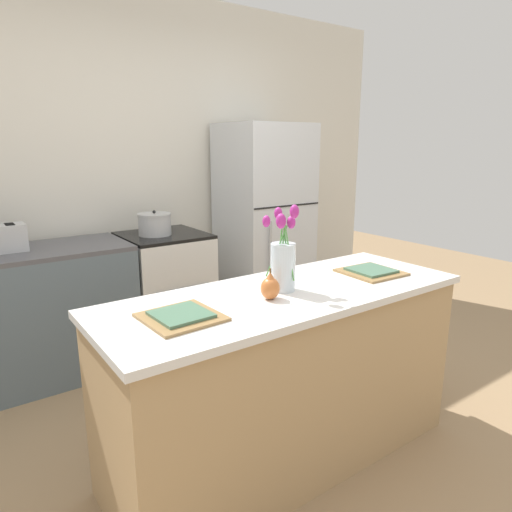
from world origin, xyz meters
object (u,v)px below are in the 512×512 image
(plate_setting_right, at_px, (371,271))
(flower_vase, at_px, (283,260))
(stove_range, at_px, (166,290))
(toaster, at_px, (3,238))
(cooking_pot, at_px, (155,224))
(plate_setting_left, at_px, (181,316))
(refrigerator, at_px, (264,225))
(pear_figurine, at_px, (270,287))

(plate_setting_right, bearing_deg, flower_vase, 175.16)
(stove_range, relative_size, toaster, 3.20)
(stove_range, xyz_separation_m, cooking_pot, (-0.07, -0.01, 0.53))
(plate_setting_left, bearing_deg, refrigerator, 45.26)
(flower_vase, distance_m, plate_setting_right, 0.58)
(flower_vase, relative_size, toaster, 1.47)
(pear_figurine, xyz_separation_m, plate_setting_left, (-0.43, 0.02, -0.05))
(pear_figurine, bearing_deg, cooking_pot, 84.29)
(refrigerator, relative_size, plate_setting_right, 5.76)
(pear_figurine, bearing_deg, plate_setting_right, 1.42)
(pear_figurine, bearing_deg, refrigerator, 54.26)
(pear_figurine, bearing_deg, toaster, 116.40)
(stove_range, xyz_separation_m, plate_setting_right, (0.46, -1.62, 0.45))
(flower_vase, height_order, toaster, flower_vase)
(stove_range, xyz_separation_m, plate_setting_left, (-0.66, -1.62, 0.45))
(plate_setting_left, bearing_deg, flower_vase, 4.97)
(plate_setting_left, bearing_deg, plate_setting_right, 0.00)
(toaster, bearing_deg, flower_vase, -59.35)
(flower_vase, height_order, pear_figurine, flower_vase)
(refrigerator, bearing_deg, toaster, 178.99)
(flower_vase, height_order, cooking_pot, flower_vase)
(flower_vase, distance_m, cooking_pot, 1.57)
(plate_setting_right, bearing_deg, stove_range, 105.79)
(refrigerator, height_order, plate_setting_left, refrigerator)
(plate_setting_right, xyz_separation_m, toaster, (-1.52, 1.66, 0.09))
(refrigerator, bearing_deg, plate_setting_left, -134.74)
(flower_vase, xyz_separation_m, plate_setting_right, (0.57, -0.05, -0.14))
(stove_range, height_order, toaster, toaster)
(plate_setting_left, height_order, plate_setting_right, same)
(refrigerator, distance_m, toaster, 2.02)
(flower_vase, bearing_deg, plate_setting_right, -4.84)
(pear_figurine, distance_m, plate_setting_right, 0.69)
(plate_setting_right, bearing_deg, pear_figurine, -178.58)
(refrigerator, bearing_deg, cooking_pot, -179.55)
(refrigerator, bearing_deg, plate_setting_right, -106.83)
(stove_range, bearing_deg, plate_setting_left, -112.10)
(pear_figurine, bearing_deg, flower_vase, 27.91)
(plate_setting_right, bearing_deg, refrigerator, 73.17)
(refrigerator, xyz_separation_m, plate_setting_right, (-0.49, -1.62, 0.03))
(flower_vase, xyz_separation_m, cooking_pot, (0.04, 1.57, -0.05))
(stove_range, height_order, plate_setting_right, plate_setting_right)
(flower_vase, relative_size, cooking_pot, 1.67)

